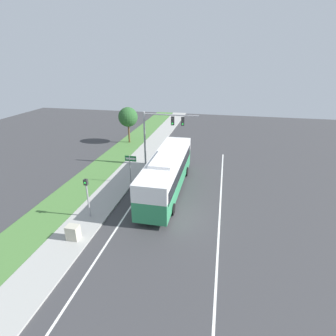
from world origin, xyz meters
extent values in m
plane|color=#38383A|center=(0.00, 0.00, 0.00)|extent=(80.00, 80.00, 0.00)
cube|color=#9E9E99|center=(-6.20, 0.00, 0.06)|extent=(2.80, 80.00, 0.12)
cube|color=#477538|center=(-9.40, 0.00, 0.05)|extent=(3.60, 80.00, 0.10)
cube|color=silver|center=(-3.60, 0.00, 0.00)|extent=(0.14, 30.00, 0.01)
cube|color=silver|center=(3.60, 0.00, 0.00)|extent=(0.14, 30.00, 0.01)
cube|color=#2D8956|center=(-1.26, 3.96, 1.24)|extent=(2.55, 12.01, 1.63)
cube|color=white|center=(-1.26, 3.96, 2.72)|extent=(2.55, 12.01, 1.33)
cube|color=black|center=(-1.26, 3.96, 2.26)|extent=(2.59, 11.05, 1.01)
cube|color=white|center=(-1.26, 3.05, 3.51)|extent=(1.79, 4.20, 0.24)
cylinder|color=black|center=(-2.48, 7.68, 0.46)|extent=(0.28, 0.93, 0.93)
cylinder|color=black|center=(-0.03, 7.68, 0.46)|extent=(0.28, 0.93, 0.93)
cylinder|color=black|center=(-2.48, 0.23, 0.46)|extent=(0.28, 0.93, 0.93)
cylinder|color=black|center=(-0.03, 0.23, 0.46)|extent=(0.28, 0.93, 0.93)
cylinder|color=#939399|center=(-5.05, 9.81, 3.02)|extent=(0.20, 0.20, 6.05)
cylinder|color=#939399|center=(-2.11, 9.81, 5.80)|extent=(5.87, 0.14, 0.14)
cube|color=#2D2D2D|center=(-1.92, 9.81, 5.18)|extent=(0.32, 0.28, 0.90)
sphere|color=#1ED838|center=(-1.92, 9.63, 4.93)|extent=(0.18, 0.18, 0.18)
cube|color=#2D2D2D|center=(-0.84, 9.81, 5.18)|extent=(0.32, 0.28, 0.90)
sphere|color=#1ED838|center=(-0.84, 9.63, 4.93)|extent=(0.18, 0.18, 0.18)
cylinder|color=#939399|center=(-6.09, -1.52, 1.62)|extent=(0.12, 0.12, 3.24)
cube|color=#2D2D2D|center=(-6.09, -1.52, 3.02)|extent=(0.28, 0.24, 0.44)
sphere|color=#1ED838|center=(-6.09, -1.67, 3.02)|extent=(0.14, 0.14, 0.14)
cylinder|color=#939399|center=(-5.04, 4.77, 1.45)|extent=(0.08, 0.08, 2.90)
cube|color=#196B33|center=(-4.93, 4.77, 2.58)|extent=(1.11, 0.03, 0.54)
cube|color=white|center=(-4.93, 4.75, 2.58)|extent=(0.94, 0.01, 0.19)
cube|color=#B7B29E|center=(-5.89, -4.21, 0.62)|extent=(0.80, 0.64, 1.00)
cylinder|color=brown|center=(-9.64, 17.19, 1.51)|extent=(0.24, 0.24, 2.83)
sphere|color=#285628|center=(-9.64, 17.19, 3.73)|extent=(2.68, 2.68, 2.68)
camera|label=1|loc=(3.26, -16.90, 11.32)|focal=28.00mm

